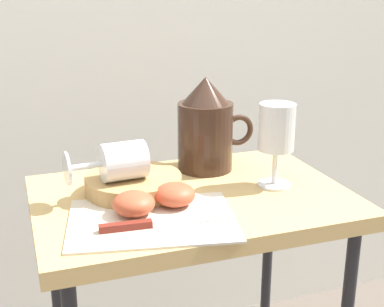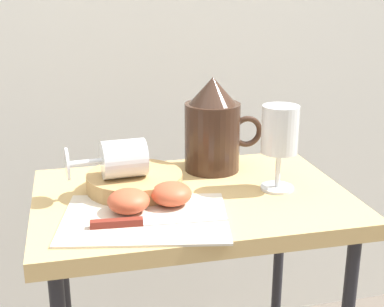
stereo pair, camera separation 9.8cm
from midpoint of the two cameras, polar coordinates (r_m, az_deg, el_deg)
curtain_drape at (r=1.52m, az=-9.43°, el=11.30°), size 2.40×0.03×1.84m
table at (r=1.04m, az=-2.72°, el=-8.44°), size 0.59×0.40×0.71m
linen_napkin at (r=0.90m, az=-7.43°, el=-7.13°), size 0.31×0.25×0.00m
basket_tray at (r=1.01m, az=-9.02°, el=-3.33°), size 0.18×0.18×0.03m
pitcher at (r=1.11m, az=-1.03°, el=2.19°), size 0.17×0.12×0.20m
wine_glass_upright at (r=1.01m, az=6.31°, el=2.24°), size 0.07×0.07×0.16m
wine_glass_tipped_near at (r=0.98m, az=-10.50°, el=-0.87°), size 0.15×0.08×0.07m
apple_half_left at (r=0.91m, az=-9.32°, el=-5.36°), size 0.07×0.07×0.04m
apple_half_right at (r=0.94m, az=-4.83°, el=-4.44°), size 0.07×0.07×0.04m
knife at (r=0.87m, az=-7.96°, el=-7.59°), size 0.23×0.03×0.01m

